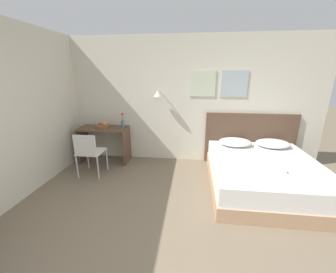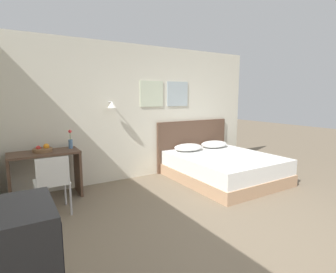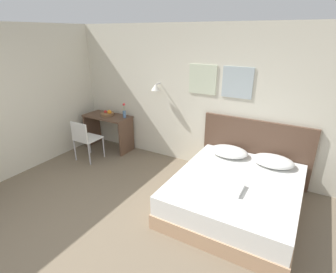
% 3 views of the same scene
% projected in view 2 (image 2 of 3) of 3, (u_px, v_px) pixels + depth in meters
% --- Properties ---
extents(ground_plane, '(24.00, 24.00, 0.00)m').
position_uv_depth(ground_plane, '(241.00, 241.00, 3.01)').
color(ground_plane, '#756651').
extents(wall_back, '(5.66, 0.31, 2.65)m').
position_uv_depth(wall_back, '(136.00, 112.00, 5.24)').
color(wall_back, beige).
rests_on(wall_back, ground_plane).
extents(bed, '(1.75, 2.02, 0.50)m').
position_uv_depth(bed, '(224.00, 168.00, 5.20)').
color(bed, tan).
rests_on(bed, ground_plane).
extents(headboard, '(1.87, 0.06, 1.10)m').
position_uv_depth(headboard, '(193.00, 144.00, 6.03)').
color(headboard, brown).
rests_on(headboard, ground_plane).
extents(pillow_left, '(0.64, 0.48, 0.14)m').
position_uv_depth(pillow_left, '(188.00, 147.00, 5.57)').
color(pillow_left, white).
rests_on(pillow_left, bed).
extents(pillow_right, '(0.64, 0.48, 0.14)m').
position_uv_depth(pillow_right, '(214.00, 144.00, 5.94)').
color(pillow_right, white).
rests_on(pillow_right, bed).
extents(folded_towel_near_foot, '(0.33, 0.33, 0.06)m').
position_uv_depth(folded_towel_near_foot, '(235.00, 157.00, 4.89)').
color(folded_towel_near_foot, white).
rests_on(folded_towel_near_foot, bed).
extents(desk, '(1.05, 0.52, 0.78)m').
position_uv_depth(desk, '(45.00, 167.00, 4.19)').
color(desk, brown).
rests_on(desk, ground_plane).
extents(desk_chair, '(0.45, 0.45, 0.85)m').
position_uv_depth(desk_chair, '(52.00, 180.00, 3.59)').
color(desk_chair, white).
rests_on(desk_chair, ground_plane).
extents(fruit_bowl, '(0.30, 0.30, 0.13)m').
position_uv_depth(fruit_bowl, '(43.00, 149.00, 4.16)').
color(fruit_bowl, brown).
rests_on(fruit_bowl, desk).
extents(flower_vase, '(0.07, 0.07, 0.32)m').
position_uv_depth(flower_vase, '(70.00, 141.00, 4.42)').
color(flower_vase, '#4C7099').
rests_on(flower_vase, desk).
extents(television, '(0.41, 0.50, 0.47)m').
position_uv_depth(television, '(15.00, 250.00, 1.37)').
color(television, '#2D2D30').
rests_on(television, tv_stand).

